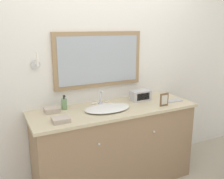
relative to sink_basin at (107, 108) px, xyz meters
The scene contains 9 objects.
wall_back 0.52m from the sink_basin, 74.99° to the left, with size 8.00×0.18×2.55m.
vanity_counter 0.47m from the sink_basin, 13.67° to the left, with size 1.76×0.61×0.88m.
sink_basin is the anchor object (origin of this frame).
soap_bottle 0.44m from the sink_basin, 152.32° to the left, with size 0.06×0.06×0.15m.
appliance_box 0.50m from the sink_basin, 14.38° to the left, with size 0.23×0.12×0.12m.
picture_frame 0.62m from the sink_basin, 15.05° to the right, with size 0.10×0.01×0.14m.
hand_towel_near_sink 0.53m from the sink_basin, 166.97° to the right, with size 0.15×0.13×0.04m.
hand_towel_far_corner 0.56m from the sink_basin, 161.72° to the left, with size 0.14×0.13×0.05m.
metal_tray 0.82m from the sink_basin, ahead, with size 0.19×0.10×0.01m.
Camera 1 is at (-1.13, -1.91, 1.72)m, focal length 40.00 mm.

